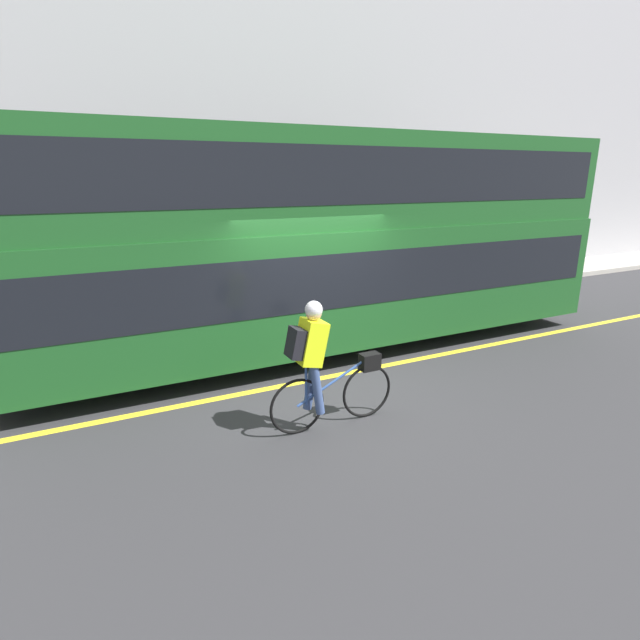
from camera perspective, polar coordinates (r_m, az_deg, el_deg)
ground_plane at (r=7.81m, az=0.24°, el=-7.10°), size 80.00×80.00×0.00m
road_center_line at (r=7.92m, az=-0.22°, el=-6.72°), size 50.00×0.14×0.01m
sidewalk_curb at (r=12.00m, az=-10.07°, el=1.38°), size 60.00×2.00×0.14m
building_facade at (r=12.85m, az=-12.88°, el=24.22°), size 60.00×0.30×9.93m
bus at (r=8.97m, az=0.32°, el=9.85°), size 10.79×2.59×3.77m
cyclist_on_bike at (r=6.13m, az=0.09°, el=-4.78°), size 1.73×0.32×1.67m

